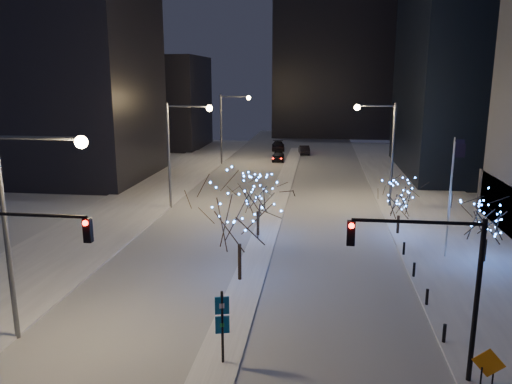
% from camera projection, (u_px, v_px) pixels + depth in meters
% --- Properties ---
extents(ground, '(160.00, 160.00, 0.00)m').
position_uv_depth(ground, '(212.00, 378.00, 20.84)').
color(ground, white).
rests_on(ground, ground).
extents(road, '(20.00, 130.00, 0.02)m').
position_uv_depth(road, '(281.00, 192.00, 54.67)').
color(road, '#ADB2BC').
rests_on(road, ground).
extents(median, '(2.00, 80.00, 0.15)m').
position_uv_depth(median, '(277.00, 203.00, 49.82)').
color(median, white).
rests_on(median, ground).
extents(east_sidewalk, '(10.00, 90.00, 0.15)m').
position_uv_depth(east_sidewalk, '(460.00, 240.00, 38.26)').
color(east_sidewalk, white).
rests_on(east_sidewalk, ground).
extents(west_sidewalk, '(8.00, 90.00, 0.15)m').
position_uv_depth(west_sidewalk, '(100.00, 226.00, 41.93)').
color(west_sidewalk, white).
rests_on(west_sidewalk, ground).
extents(filler_west_near, '(22.00, 18.00, 24.00)m').
position_uv_depth(filler_west_near, '(55.00, 80.00, 60.37)').
color(filler_west_near, black).
rests_on(filler_west_near, ground).
extents(filler_west_far, '(18.00, 16.00, 16.00)m').
position_uv_depth(filler_west_far, '(154.00, 102.00, 90.00)').
color(filler_west_far, black).
rests_on(filler_west_far, ground).
extents(horizon_block, '(24.00, 14.00, 42.00)m').
position_uv_depth(horizon_block, '(333.00, 35.00, 104.32)').
color(horizon_block, black).
rests_on(horizon_block, ground).
extents(street_lamp_w_near, '(4.40, 0.56, 10.00)m').
position_uv_depth(street_lamp_w_near, '(25.00, 208.00, 22.46)').
color(street_lamp_w_near, '#595E66').
rests_on(street_lamp_w_near, ground).
extents(street_lamp_w_mid, '(4.40, 0.56, 10.00)m').
position_uv_depth(street_lamp_w_mid, '(179.00, 141.00, 46.62)').
color(street_lamp_w_mid, '#595E66').
rests_on(street_lamp_w_mid, ground).
extents(street_lamp_w_far, '(4.40, 0.56, 10.00)m').
position_uv_depth(street_lamp_w_far, '(228.00, 119.00, 70.78)').
color(street_lamp_w_far, '#595E66').
rests_on(street_lamp_w_far, ground).
extents(street_lamp_east, '(3.90, 0.56, 10.00)m').
position_uv_depth(street_lamp_east, '(383.00, 141.00, 47.12)').
color(street_lamp_east, '#595E66').
rests_on(street_lamp_east, ground).
extents(traffic_signal_west, '(5.26, 0.43, 7.00)m').
position_uv_depth(traffic_signal_west, '(13.00, 261.00, 20.84)').
color(traffic_signal_west, black).
rests_on(traffic_signal_west, ground).
extents(traffic_signal_east, '(5.26, 0.43, 7.00)m').
position_uv_depth(traffic_signal_east, '(438.00, 273.00, 19.61)').
color(traffic_signal_east, black).
rests_on(traffic_signal_east, ground).
extents(flagpoles, '(1.35, 2.60, 8.00)m').
position_uv_depth(flagpoles, '(452.00, 187.00, 34.75)').
color(flagpoles, silver).
rests_on(flagpoles, east_sidewalk).
extents(bollards, '(0.16, 12.16, 0.90)m').
position_uv_depth(bollards, '(420.00, 282.00, 29.08)').
color(bollards, black).
rests_on(bollards, east_sidewalk).
extents(car_near, '(1.94, 4.49, 1.51)m').
position_uv_depth(car_near, '(278.00, 156.00, 75.10)').
color(car_near, black).
rests_on(car_near, ground).
extents(car_mid, '(2.10, 4.62, 1.47)m').
position_uv_depth(car_mid, '(304.00, 150.00, 81.86)').
color(car_mid, black).
rests_on(car_mid, ground).
extents(car_far, '(2.63, 5.47, 1.54)m').
position_uv_depth(car_far, '(278.00, 146.00, 86.11)').
color(car_far, black).
rests_on(car_far, ground).
extents(holiday_tree_median_near, '(6.05, 6.05, 6.77)m').
position_uv_depth(holiday_tree_median_near, '(239.00, 212.00, 29.74)').
color(holiday_tree_median_near, black).
rests_on(holiday_tree_median_near, median).
extents(holiday_tree_median_far, '(4.62, 4.62, 4.89)m').
position_uv_depth(holiday_tree_median_far, '(258.00, 195.00, 38.60)').
color(holiday_tree_median_far, black).
rests_on(holiday_tree_median_far, median).
extents(holiday_tree_plaza_near, '(4.39, 4.39, 4.87)m').
position_uv_depth(holiday_tree_plaza_near, '(488.00, 218.00, 33.07)').
color(holiday_tree_plaza_near, black).
rests_on(holiday_tree_plaza_near, east_sidewalk).
extents(holiday_tree_plaza_far, '(3.77, 3.77, 4.44)m').
position_uv_depth(holiday_tree_plaza_far, '(400.00, 199.00, 39.21)').
color(holiday_tree_plaza_far, black).
rests_on(holiday_tree_plaza_far, east_sidewalk).
extents(wayfinding_sign, '(0.61, 0.24, 3.46)m').
position_uv_depth(wayfinding_sign, '(222.00, 320.00, 21.30)').
color(wayfinding_sign, black).
rests_on(wayfinding_sign, ground).
extents(construction_sign, '(1.18, 0.40, 2.01)m').
position_uv_depth(construction_sign, '(488.00, 367.00, 19.20)').
color(construction_sign, black).
rests_on(construction_sign, east_sidewalk).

